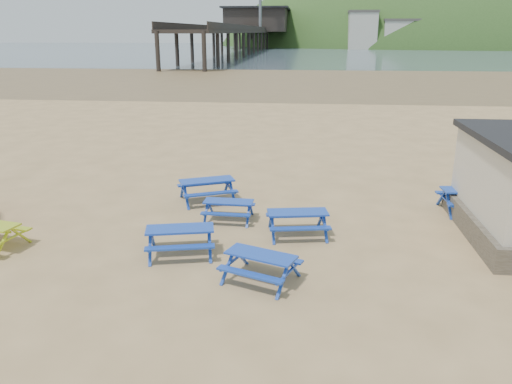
# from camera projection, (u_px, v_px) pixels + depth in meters

# --- Properties ---
(ground) EXTENTS (400.00, 400.00, 0.00)m
(ground) POSITION_uv_depth(u_px,v_px,m) (240.00, 238.00, 15.09)
(ground) COLOR tan
(ground) RESTS_ON ground
(wet_sand) EXTENTS (400.00, 400.00, 0.00)m
(wet_sand) POSITION_uv_depth(u_px,v_px,m) (294.00, 78.00, 67.17)
(wet_sand) COLOR olive
(wet_sand) RESTS_ON ground
(sea) EXTENTS (400.00, 400.00, 0.00)m
(sea) POSITION_uv_depth(u_px,v_px,m) (304.00, 49.00, 176.06)
(sea) COLOR #4A5C69
(sea) RESTS_ON ground
(picnic_table_blue_a) EXTENTS (2.43, 2.23, 0.82)m
(picnic_table_blue_a) POSITION_uv_depth(u_px,v_px,m) (207.00, 190.00, 18.29)
(picnic_table_blue_a) COLOR #10279B
(picnic_table_blue_a) RESTS_ON ground
(picnic_table_blue_b) EXTENTS (1.65, 1.35, 0.67)m
(picnic_table_blue_b) POSITION_uv_depth(u_px,v_px,m) (229.00, 210.00, 16.44)
(picnic_table_blue_b) COLOR #10279B
(picnic_table_blue_b) RESTS_ON ground
(picnic_table_blue_c) EXTENTS (2.07, 1.71, 0.83)m
(picnic_table_blue_c) POSITION_uv_depth(u_px,v_px,m) (471.00, 201.00, 17.14)
(picnic_table_blue_c) COLOR #10279B
(picnic_table_blue_c) RESTS_ON ground
(picnic_table_blue_d) EXTENTS (2.15, 1.88, 0.78)m
(picnic_table_blue_d) POSITION_uv_depth(u_px,v_px,m) (180.00, 241.00, 13.92)
(picnic_table_blue_d) COLOR #10279B
(picnic_table_blue_d) RESTS_ON ground
(picnic_table_blue_e) EXTENTS (2.14, 1.95, 0.73)m
(picnic_table_blue_e) POSITION_uv_depth(u_px,v_px,m) (261.00, 267.00, 12.41)
(picnic_table_blue_e) COLOR #10279B
(picnic_table_blue_e) RESTS_ON ground
(pier) EXTENTS (24.00, 220.00, 39.29)m
(pier) POSITION_uv_depth(u_px,v_px,m) (256.00, 33.00, 183.94)
(pier) COLOR black
(pier) RESTS_ON ground
(headland_town) EXTENTS (264.00, 144.00, 108.00)m
(headland_town) POSITION_uv_depth(u_px,v_px,m) (503.00, 68.00, 226.82)
(headland_town) COLOR #2D4C1E
(headland_town) RESTS_ON ground
(picnic_table_blue_g) EXTENTS (2.04, 1.75, 0.76)m
(picnic_table_blue_g) POSITION_uv_depth(u_px,v_px,m) (297.00, 223.00, 15.23)
(picnic_table_blue_g) COLOR #10279B
(picnic_table_blue_g) RESTS_ON ground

